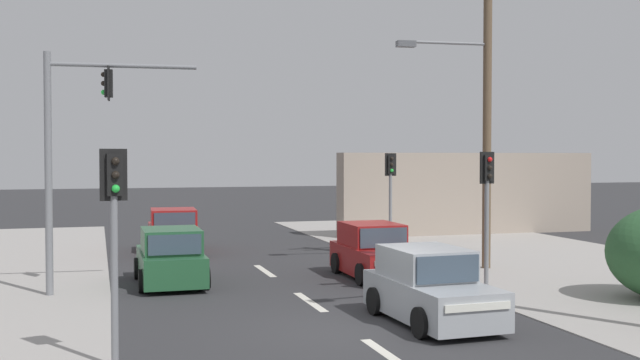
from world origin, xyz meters
The scene contains 14 objects.
ground_plane centered at (0.00, 0.00, 0.00)m, with size 140.00×140.00×0.00m, color #303033.
lane_dash_near centered at (0.00, -2.00, 0.00)m, with size 0.20×2.40×0.01m, color silver.
lane_dash_mid centered at (0.00, 3.00, 0.00)m, with size 0.20×2.40×0.01m, color silver.
lane_dash_far centered at (0.00, 8.00, 0.00)m, with size 0.20×2.40×0.01m, color silver.
utility_pole_midground_right centered at (6.46, 6.51, 5.11)m, with size 3.78×0.49×9.50m.
traffic_signal_mast centered at (-5.40, 5.52, 3.83)m, with size 3.69×0.44×6.00m.
pedestal_signal_right_kerb centered at (5.05, 3.71, 2.42)m, with size 0.44×0.30×3.56m.
pedestal_signal_left_kerb centered at (-4.54, -1.40, 2.42)m, with size 0.44×0.31×3.56m.
pedestal_signal_far_median centered at (5.64, 11.94, 2.42)m, with size 0.44×0.29×3.56m.
shopfront_wall_far centered at (11.00, 16.00, 1.80)m, with size 12.00×1.00×3.60m, color #A39384.
hatchback_kerbside_parked centered at (2.72, 5.93, 0.70)m, with size 1.81×3.66×1.53m.
hatchback_receding_far centered at (-2.93, 6.37, 0.70)m, with size 1.78×3.64×1.53m.
hatchback_crossing_left centered at (1.80, 0.21, 0.70)m, with size 1.88×3.69×1.53m.
sedan_oncoming_mid centered at (-2.19, 13.26, 0.70)m, with size 2.04×4.31×1.56m.
Camera 1 is at (-4.78, -13.89, 3.43)m, focal length 42.00 mm.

